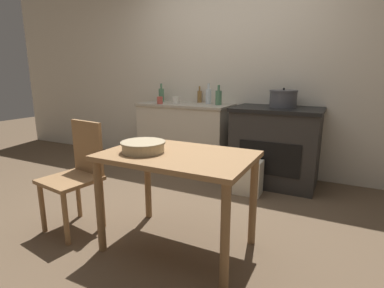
% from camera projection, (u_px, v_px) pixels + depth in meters
% --- Properties ---
extents(ground_plane, '(14.00, 14.00, 0.00)m').
position_uv_depth(ground_plane, '(172.00, 213.00, 2.80)').
color(ground_plane, brown).
extents(wall_back, '(8.00, 0.07, 2.55)m').
position_uv_depth(wall_back, '(233.00, 73.00, 3.88)').
color(wall_back, beige).
rests_on(wall_back, ground_plane).
extents(counter_cabinet, '(1.23, 0.58, 0.88)m').
position_uv_depth(counter_cabinet, '(186.00, 136.00, 4.04)').
color(counter_cabinet, beige).
rests_on(counter_cabinet, ground_plane).
extents(stove, '(0.98, 0.67, 0.89)m').
position_uv_depth(stove, '(275.00, 146.00, 3.47)').
color(stove, '#2D2B28').
rests_on(stove, ground_plane).
extents(work_table, '(1.05, 0.69, 0.72)m').
position_uv_depth(work_table, '(178.00, 168.00, 2.11)').
color(work_table, '#997047').
rests_on(work_table, ground_plane).
extents(chair, '(0.46, 0.46, 0.89)m').
position_uv_depth(chair, '(77.00, 173.00, 2.45)').
color(chair, '#997047').
rests_on(chair, ground_plane).
extents(flour_sack, '(0.29, 0.20, 0.37)m').
position_uv_depth(flour_sack, '(248.00, 177.00, 3.21)').
color(flour_sack, beige).
rests_on(flour_sack, ground_plane).
extents(stock_pot, '(0.31, 0.31, 0.22)m').
position_uv_depth(stock_pot, '(283.00, 99.00, 3.38)').
color(stock_pot, '#4C4C51').
rests_on(stock_pot, stove).
extents(mixing_bowl_large, '(0.32, 0.32, 0.08)m').
position_uv_depth(mixing_bowl_large, '(143.00, 146.00, 2.11)').
color(mixing_bowl_large, tan).
rests_on(mixing_bowl_large, work_table).
extents(bottle_far_left, '(0.06, 0.06, 0.22)m').
position_uv_depth(bottle_far_left, '(200.00, 96.00, 4.07)').
color(bottle_far_left, olive).
rests_on(bottle_far_left, counter_cabinet).
extents(bottle_left, '(0.08, 0.08, 0.25)m').
position_uv_depth(bottle_left, '(161.00, 95.00, 4.22)').
color(bottle_left, '#517F5B').
rests_on(bottle_left, counter_cabinet).
extents(bottle_mid_left, '(0.08, 0.08, 0.25)m').
position_uv_depth(bottle_mid_left, '(219.00, 97.00, 3.74)').
color(bottle_mid_left, '#517F5B').
rests_on(bottle_mid_left, counter_cabinet).
extents(bottle_center_left, '(0.07, 0.07, 0.26)m').
position_uv_depth(bottle_center_left, '(208.00, 96.00, 3.88)').
color(bottle_center_left, silver).
rests_on(bottle_center_left, counter_cabinet).
extents(cup_center, '(0.08, 0.08, 0.09)m').
position_uv_depth(cup_center, '(176.00, 100.00, 3.90)').
color(cup_center, silver).
rests_on(cup_center, counter_cabinet).
extents(cup_center_right, '(0.07, 0.07, 0.09)m').
position_uv_depth(cup_center_right, '(160.00, 100.00, 3.88)').
color(cup_center_right, '#B74C42').
rests_on(cup_center_right, counter_cabinet).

